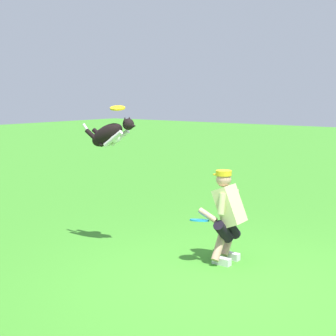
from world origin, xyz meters
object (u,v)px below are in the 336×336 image
(person, at_px, (227,213))
(frisbee_held, at_px, (199,220))
(frisbee_flying, at_px, (118,108))
(dog, at_px, (110,134))

(person, distance_m, frisbee_held, 0.40)
(person, relative_size, frisbee_held, 4.79)
(frisbee_flying, distance_m, frisbee_held, 2.06)
(frisbee_flying, bearing_deg, person, -166.68)
(frisbee_flying, bearing_deg, frisbee_held, -174.45)
(frisbee_flying, relative_size, frisbee_held, 0.84)
(dog, xyz_separation_m, frisbee_flying, (-0.15, -0.03, 0.40))
(person, height_order, dog, dog)
(frisbee_held, bearing_deg, person, -137.60)
(person, height_order, frisbee_held, person)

